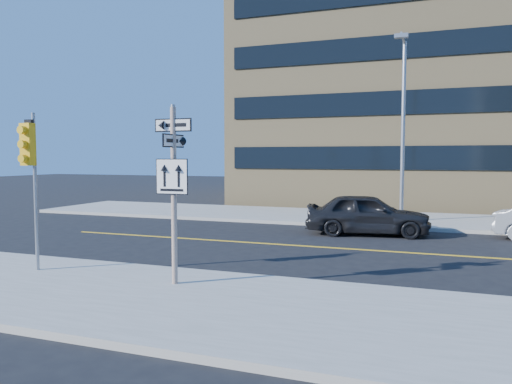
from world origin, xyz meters
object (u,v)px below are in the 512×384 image
at_px(sign_pole, 173,184).
at_px(parked_car_a, 367,214).
at_px(traffic_signal, 29,157).
at_px(streetlight_a, 403,118).

bearing_deg(sign_pole, parked_car_a, 73.16).
bearing_deg(sign_pole, traffic_signal, -177.89).
relative_size(sign_pole, streetlight_a, 0.51).
bearing_deg(traffic_signal, streetlight_a, 59.20).
xyz_separation_m(sign_pole, parked_car_a, (2.98, 9.85, -1.62)).
bearing_deg(parked_car_a, traffic_signal, 136.39).
relative_size(sign_pole, parked_car_a, 0.85).
distance_m(sign_pole, parked_car_a, 10.42).
height_order(sign_pole, traffic_signal, sign_pole).
relative_size(parked_car_a, streetlight_a, 0.60).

